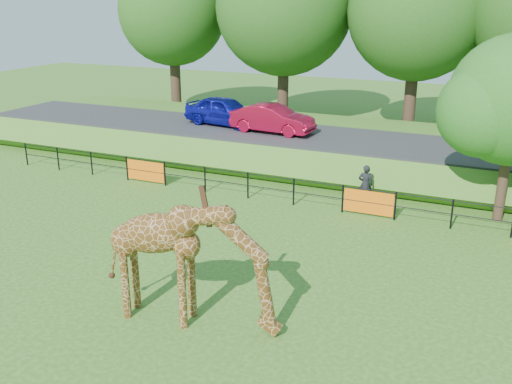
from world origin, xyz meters
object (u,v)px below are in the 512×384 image
giraffe (191,264)px  car_red (273,119)px  visitor (365,184)px  car_blue (225,111)px

giraffe → car_red: 15.52m
giraffe → car_red: bearing=98.0°
giraffe → visitor: size_ratio=2.88×
car_blue → visitor: size_ratio=2.76×
giraffe → car_blue: (-7.03, 15.58, 0.53)m
giraffe → car_red: giraffe is taller
car_blue → car_red: car_blue is taller
giraffe → visitor: giraffe is taller
car_blue → visitor: bearing=-111.6°
giraffe → car_blue: bearing=107.2°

